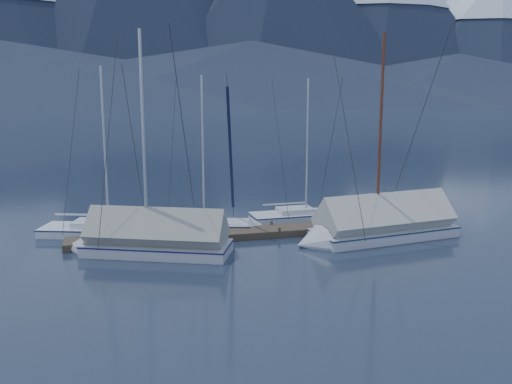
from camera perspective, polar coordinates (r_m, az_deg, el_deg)
ground at (r=24.95m, az=1.14°, el=-5.79°), size 1000.00×1000.00×0.00m
mountain_range at (r=397.04m, az=-13.30°, el=17.71°), size 877.00×584.00×150.50m
dock at (r=26.78m, az=0.00°, el=-4.40°), size 18.00×1.50×0.54m
mooring_posts at (r=26.60m, az=-1.05°, el=-3.97°), size 15.12×1.52×0.35m
sailboat_open_left at (r=27.73m, az=-14.28°, el=-4.11°), size 7.09×3.89×9.03m
sailboat_open_mid at (r=28.02m, az=-4.55°, el=-3.68°), size 6.74×3.69×8.59m
sailboat_open_right at (r=30.49m, az=6.07°, el=-2.54°), size 6.46×2.76×8.49m
sailboat_covered_near at (r=26.69m, az=12.24°, el=-3.76°), size 8.53×3.83×10.74m
sailboat_covered_far at (r=24.35m, az=-11.69°, el=-5.17°), size 7.77×4.93×10.50m
person at (r=29.48m, az=14.15°, el=-1.35°), size 0.39×0.57×1.53m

